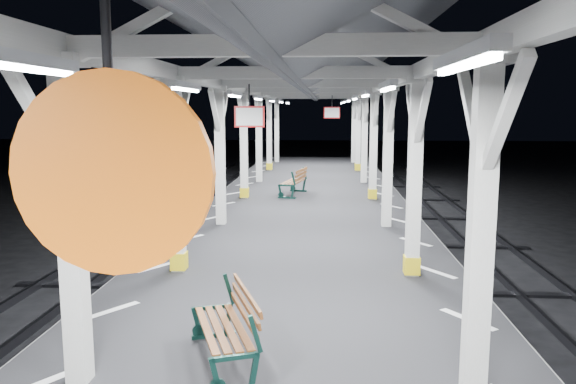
# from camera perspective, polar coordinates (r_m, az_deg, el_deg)

# --- Properties ---
(ground) EXTENTS (120.00, 120.00, 0.00)m
(ground) POSITION_cam_1_polar(r_m,az_deg,el_deg) (8.27, -0.24, -18.89)
(ground) COLOR black
(ground) RESTS_ON ground
(platform) EXTENTS (6.00, 50.00, 1.00)m
(platform) POSITION_cam_1_polar(r_m,az_deg,el_deg) (8.05, -0.24, -15.73)
(platform) COLOR black
(platform) RESTS_ON ground
(hazard_stripes_left) EXTENTS (1.00, 48.00, 0.01)m
(hazard_stripes_left) POSITION_cam_1_polar(r_m,az_deg,el_deg) (8.38, -17.55, -11.43)
(hazard_stripes_left) COLOR silver
(hazard_stripes_left) RESTS_ON platform
(hazard_stripes_right) EXTENTS (1.00, 48.00, 0.01)m
(hazard_stripes_right) POSITION_cam_1_polar(r_m,az_deg,el_deg) (8.07, 17.80, -12.21)
(hazard_stripes_right) COLOR silver
(hazard_stripes_right) RESTS_ON platform
(canopy) EXTENTS (5.40, 49.00, 4.65)m
(canopy) POSITION_cam_1_polar(r_m,az_deg,el_deg) (7.36, -0.26, 14.38)
(canopy) COLOR silver
(canopy) RESTS_ON platform
(bench_mid) EXTENTS (1.02, 1.60, 0.81)m
(bench_mid) POSITION_cam_1_polar(r_m,az_deg,el_deg) (6.40, -5.83, -13.27)
(bench_mid) COLOR #0E2D27
(bench_mid) RESTS_ON platform
(bench_far) EXTENTS (0.89, 1.68, 0.87)m
(bench_far) POSITION_cam_1_polar(r_m,az_deg,el_deg) (18.22, 0.79, 1.13)
(bench_far) COLOR #0E2D27
(bench_far) RESTS_ON platform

